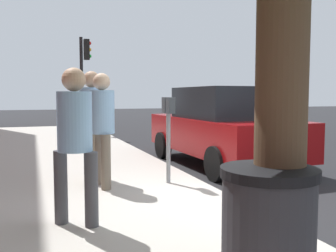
% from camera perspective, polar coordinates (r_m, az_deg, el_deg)
% --- Properties ---
extents(ground_plane, '(80.00, 80.00, 0.00)m').
position_cam_1_polar(ground_plane, '(5.55, 10.34, -12.14)').
color(ground_plane, '#232326').
rests_on(ground_plane, ground).
extents(sidewalk_slab, '(28.00, 6.00, 0.15)m').
position_cam_1_polar(sidewalk_slab, '(4.86, -23.14, -13.97)').
color(sidewalk_slab, '#B7B2A8').
rests_on(sidewalk_slab, ground_plane).
extents(parking_meter, '(0.36, 0.12, 1.41)m').
position_cam_1_polar(parking_meter, '(6.24, 0.07, 0.68)').
color(parking_meter, gray).
rests_on(parking_meter, sidewalk_slab).
extents(pedestrian_at_meter, '(0.54, 0.39, 1.78)m').
position_cam_1_polar(pedestrian_at_meter, '(6.04, -9.80, 0.86)').
color(pedestrian_at_meter, '#726656').
rests_on(pedestrian_at_meter, sidewalk_slab).
extents(pedestrian_bystander, '(0.38, 0.46, 1.74)m').
position_cam_1_polar(pedestrian_bystander, '(4.31, -13.72, -1.11)').
color(pedestrian_bystander, '#47474C').
rests_on(pedestrian_bystander, sidewalk_slab).
extents(parking_officer, '(0.52, 0.40, 1.85)m').
position_cam_1_polar(parking_officer, '(6.56, -11.27, 1.54)').
color(parking_officer, tan).
rests_on(parking_officer, sidewalk_slab).
extents(parked_sedan_near, '(4.45, 2.07, 1.77)m').
position_cam_1_polar(parked_sedan_near, '(8.69, 8.09, -0.05)').
color(parked_sedan_near, maroon).
rests_on(parked_sedan_near, ground_plane).
extents(traffic_signal, '(0.24, 0.44, 3.60)m').
position_cam_1_polar(traffic_signal, '(14.80, -12.38, 8.30)').
color(traffic_signal, black).
rests_on(traffic_signal, sidewalk_slab).
extents(trash_bin, '(0.59, 0.59, 1.01)m').
position_cam_1_polar(trash_bin, '(2.52, 14.61, -17.32)').
color(trash_bin, '#2D2D33').
rests_on(trash_bin, sidewalk_slab).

